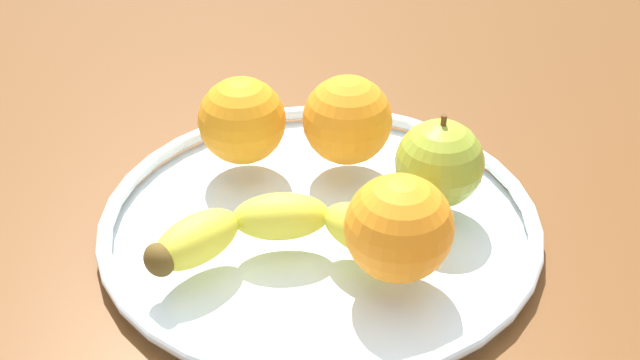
# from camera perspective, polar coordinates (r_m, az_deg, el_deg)

# --- Properties ---
(ground_plane) EXTENTS (1.51, 1.51, 0.04)m
(ground_plane) POSITION_cam_1_polar(r_m,az_deg,el_deg) (0.66, -0.00, -4.85)
(ground_plane) COLOR brown
(fruit_bowl) EXTENTS (0.34, 0.34, 0.02)m
(fruit_bowl) POSITION_cam_1_polar(r_m,az_deg,el_deg) (0.64, -0.00, -2.85)
(fruit_bowl) COLOR silver
(fruit_bowl) RESTS_ON ground_plane
(banana) EXTENTS (0.20, 0.10, 0.04)m
(banana) POSITION_cam_1_polar(r_m,az_deg,el_deg) (0.59, -3.03, -3.50)
(banana) COLOR yellow
(banana) RESTS_ON fruit_bowl
(apple) EXTENTS (0.07, 0.07, 0.08)m
(apple) POSITION_cam_1_polar(r_m,az_deg,el_deg) (0.64, 8.34, 1.16)
(apple) COLOR #96A62D
(apple) RESTS_ON fruit_bowl
(orange_front_left) EXTENTS (0.07, 0.07, 0.07)m
(orange_front_left) POSITION_cam_1_polar(r_m,az_deg,el_deg) (0.68, -5.46, 4.15)
(orange_front_left) COLOR orange
(orange_front_left) RESTS_ON fruit_bowl
(orange_back_left) EXTENTS (0.08, 0.08, 0.08)m
(orange_back_left) POSITION_cam_1_polar(r_m,az_deg,el_deg) (0.68, 1.92, 4.21)
(orange_back_left) COLOR orange
(orange_back_left) RESTS_ON fruit_bowl
(orange_back_right) EXTENTS (0.08, 0.08, 0.08)m
(orange_back_right) POSITION_cam_1_polar(r_m,az_deg,el_deg) (0.56, 5.52, -3.36)
(orange_back_right) COLOR orange
(orange_back_right) RESTS_ON fruit_bowl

